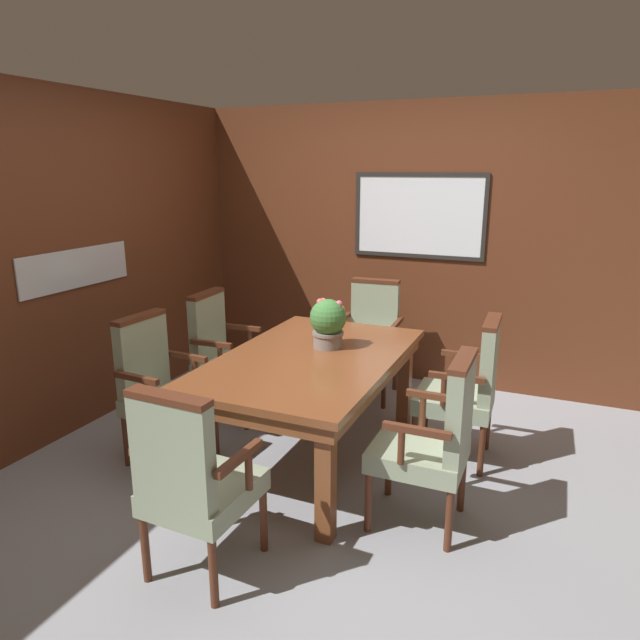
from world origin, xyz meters
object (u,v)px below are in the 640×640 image
chair_left_near (159,385)px  dining_table (311,369)px  chair_left_far (223,351)px  chair_head_near (193,478)px  chair_head_far (371,335)px  chair_right_far (467,386)px  potted_plant (328,322)px  chair_right_near (434,437)px

chair_left_near → dining_table: bearing=-63.7°
chair_left_far → chair_head_near: size_ratio=1.00×
chair_head_far → chair_left_far: bearing=-139.8°
dining_table → chair_left_near: 1.00m
chair_left_far → chair_head_near: same height
dining_table → chair_left_far: (-0.93, 0.39, -0.11)m
chair_left_far → chair_head_near: 1.87m
chair_right_far → potted_plant: potted_plant is taller
chair_left_near → chair_head_near: bearing=-130.8°
chair_head_far → chair_head_near: size_ratio=1.00×
chair_right_near → chair_right_far: same height
dining_table → chair_right_near: bearing=-24.6°
chair_right_near → chair_left_near: same height
chair_head_far → chair_right_far: bearing=-45.9°
chair_right_near → potted_plant: bearing=-125.9°
chair_head_near → chair_left_near: same height
chair_right_near → chair_head_far: bearing=-151.9°
chair_head_far → chair_left_near: bearing=-122.5°
chair_left_far → chair_right_far: bearing=-92.0°
dining_table → chair_right_far: 1.03m
dining_table → chair_left_near: (-0.92, -0.39, -0.11)m
chair_left_far → potted_plant: potted_plant is taller
chair_left_far → chair_head_far: size_ratio=1.00×
chair_right_near → potted_plant: potted_plant is taller
chair_right_near → chair_head_far: 1.91m
dining_table → chair_left_far: chair_left_far is taller
chair_left_far → potted_plant: 1.05m
chair_left_far → chair_left_near: (0.01, -0.77, 0.00)m
chair_head_near → chair_right_far: (0.97, 1.66, 0.00)m
dining_table → chair_head_far: 1.27m
dining_table → chair_right_far: bearing=23.2°
chair_head_near → chair_right_near: bearing=-135.7°
chair_right_near → chair_left_far: size_ratio=1.00×
dining_table → chair_right_far: chair_right_far is taller
chair_right_near → chair_head_far: size_ratio=1.00×
chair_left_near → chair_head_far: bearing=-25.2°
chair_right_near → chair_head_far: same height
dining_table → potted_plant: size_ratio=5.23×
chair_right_near → chair_head_near: (-0.93, -0.85, 0.00)m
dining_table → chair_head_far: bearing=90.5°
chair_right_near → chair_left_far: same height
chair_left_near → chair_right_far: (1.86, 0.79, 0.00)m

